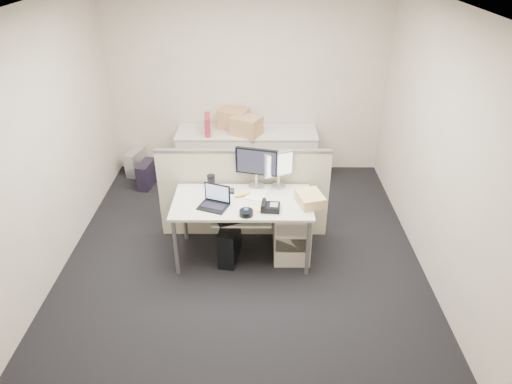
{
  "coord_description": "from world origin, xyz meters",
  "views": [
    {
      "loc": [
        0.18,
        -4.2,
        3.27
      ],
      "look_at": [
        0.15,
        0.15,
        0.75
      ],
      "focal_mm": 32.0,
      "sensor_mm": 36.0,
      "label": 1
    }
  ],
  "objects_px": {
    "laptop": "(213,198)",
    "monitor_main": "(256,168)",
    "desk_phone": "(270,207)",
    "desk": "(242,206)"
  },
  "relations": [
    {
      "from": "monitor_main",
      "to": "laptop",
      "type": "xyz_separation_m",
      "value": [
        -0.45,
        -0.45,
        -0.13
      ]
    },
    {
      "from": "monitor_main",
      "to": "desk_phone",
      "type": "height_order",
      "value": "monitor_main"
    },
    {
      "from": "desk",
      "to": "laptop",
      "type": "bearing_deg",
      "value": -156.41
    },
    {
      "from": "laptop",
      "to": "monitor_main",
      "type": "bearing_deg",
      "value": 65.84
    },
    {
      "from": "laptop",
      "to": "desk_phone",
      "type": "distance_m",
      "value": 0.61
    },
    {
      "from": "desk",
      "to": "monitor_main",
      "type": "height_order",
      "value": "monitor_main"
    },
    {
      "from": "desk",
      "to": "desk_phone",
      "type": "distance_m",
      "value": 0.36
    },
    {
      "from": "laptop",
      "to": "desk_phone",
      "type": "bearing_deg",
      "value": 16.11
    },
    {
      "from": "desk",
      "to": "monitor_main",
      "type": "distance_m",
      "value": 0.46
    },
    {
      "from": "desk",
      "to": "monitor_main",
      "type": "bearing_deg",
      "value": 64.89
    }
  ]
}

